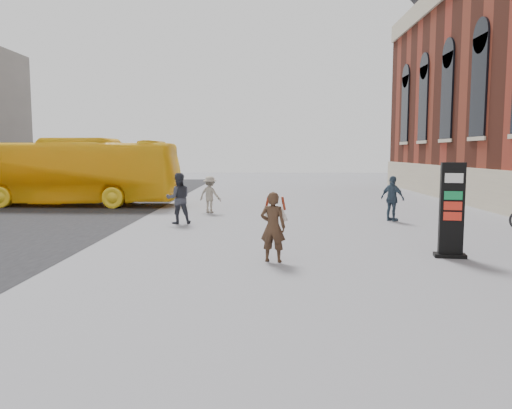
{
  "coord_description": "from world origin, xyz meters",
  "views": [
    {
      "loc": [
        -0.24,
        -11.21,
        2.54
      ],
      "look_at": [
        -0.47,
        1.2,
        1.23
      ],
      "focal_mm": 35.0,
      "sensor_mm": 36.0,
      "label": 1
    }
  ],
  "objects_px": {
    "woman": "(273,226)",
    "bus": "(59,172)",
    "pedestrian_c": "(393,199)",
    "info_pylon": "(452,210)",
    "pedestrian_b": "(210,195)",
    "pedestrian_a": "(178,198)"
  },
  "relations": [
    {
      "from": "info_pylon",
      "to": "pedestrian_a",
      "type": "xyz_separation_m",
      "value": [
        -7.57,
        5.59,
        -0.24
      ]
    },
    {
      "from": "info_pylon",
      "to": "bus",
      "type": "relative_size",
      "value": 0.2
    },
    {
      "from": "bus",
      "to": "pedestrian_a",
      "type": "xyz_separation_m",
      "value": [
        6.76,
        -6.01,
        -0.69
      ]
    },
    {
      "from": "info_pylon",
      "to": "pedestrian_b",
      "type": "height_order",
      "value": "info_pylon"
    },
    {
      "from": "woman",
      "to": "bus",
      "type": "relative_size",
      "value": 0.14
    },
    {
      "from": "woman",
      "to": "pedestrian_c",
      "type": "bearing_deg",
      "value": -109.01
    },
    {
      "from": "pedestrian_a",
      "to": "pedestrian_b",
      "type": "relative_size",
      "value": 1.18
    },
    {
      "from": "woman",
      "to": "bus",
      "type": "xyz_separation_m",
      "value": [
        -10.03,
        12.16,
        0.75
      ]
    },
    {
      "from": "bus",
      "to": "pedestrian_b",
      "type": "height_order",
      "value": "bus"
    },
    {
      "from": "pedestrian_b",
      "to": "pedestrian_c",
      "type": "distance_m",
      "value": 7.4
    },
    {
      "from": "info_pylon",
      "to": "bus",
      "type": "distance_m",
      "value": 18.44
    },
    {
      "from": "woman",
      "to": "pedestrian_a",
      "type": "bearing_deg",
      "value": -48.05
    },
    {
      "from": "woman",
      "to": "bus",
      "type": "distance_m",
      "value": 15.78
    },
    {
      "from": "bus",
      "to": "info_pylon",
      "type": "bearing_deg",
      "value": -126.9
    },
    {
      "from": "info_pylon",
      "to": "woman",
      "type": "relative_size",
      "value": 1.41
    },
    {
      "from": "woman",
      "to": "bus",
      "type": "bearing_deg",
      "value": -36.49
    },
    {
      "from": "info_pylon",
      "to": "bus",
      "type": "height_order",
      "value": "bus"
    },
    {
      "from": "pedestrian_c",
      "to": "pedestrian_a",
      "type": "bearing_deg",
      "value": 55.46
    },
    {
      "from": "info_pylon",
      "to": "pedestrian_b",
      "type": "bearing_deg",
      "value": 137.76
    },
    {
      "from": "pedestrian_b",
      "to": "pedestrian_c",
      "type": "relative_size",
      "value": 0.92
    },
    {
      "from": "woman",
      "to": "pedestrian_a",
      "type": "distance_m",
      "value": 6.96
    },
    {
      "from": "woman",
      "to": "pedestrian_b",
      "type": "height_order",
      "value": "woman"
    }
  ]
}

